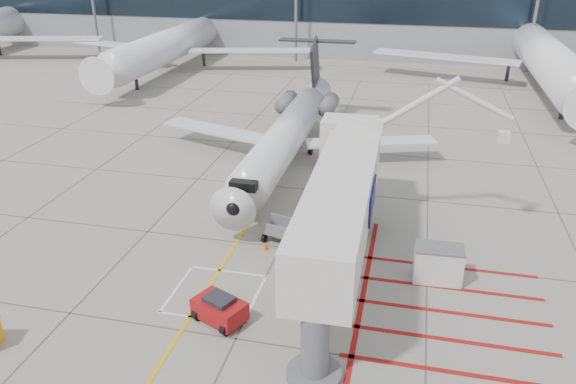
% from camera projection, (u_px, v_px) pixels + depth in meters
% --- Properties ---
extents(ground_plane, '(260.00, 260.00, 0.00)m').
position_uv_depth(ground_plane, '(261.00, 287.00, 27.71)').
color(ground_plane, gray).
rests_on(ground_plane, ground).
extents(regional_jet, '(22.72, 28.61, 7.48)m').
position_uv_depth(regional_jet, '(278.00, 126.00, 38.93)').
color(regional_jet, silver).
rests_on(regional_jet, ground_plane).
extents(jet_bridge, '(9.32, 19.16, 7.61)m').
position_uv_depth(jet_bridge, '(339.00, 217.00, 26.30)').
color(jet_bridge, silver).
rests_on(jet_bridge, ground_plane).
extents(pushback_tug, '(2.69, 2.27, 1.34)m').
position_uv_depth(pushback_tug, '(220.00, 308.00, 25.03)').
color(pushback_tug, '#9D0F11').
rests_on(pushback_tug, ground_plane).
extents(baggage_cart, '(2.45, 1.92, 1.36)m').
position_uv_depth(baggage_cart, '(282.00, 231.00, 31.53)').
color(baggage_cart, slate).
rests_on(baggage_cart, ground_plane).
extents(ground_power_unit, '(2.42, 1.48, 1.86)m').
position_uv_depth(ground_power_unit, '(438.00, 264.00, 27.94)').
color(ground_power_unit, silver).
rests_on(ground_power_unit, ground_plane).
extents(cone_nose, '(0.32, 0.32, 0.45)m').
position_uv_depth(cone_nose, '(265.00, 246.00, 30.96)').
color(cone_nose, orange).
rests_on(cone_nose, ground_plane).
extents(cone_side, '(0.38, 0.38, 0.52)m').
position_uv_depth(cone_side, '(333.00, 219.00, 33.79)').
color(cone_side, '#FF630D').
rests_on(cone_side, ground_plane).
extents(terminal_glass_band, '(180.00, 0.10, 6.00)m').
position_uv_depth(terminal_glass_band, '(452.00, 2.00, 71.86)').
color(terminal_glass_band, black).
rests_on(terminal_glass_band, ground_plane).
extents(bg_aircraft_b, '(34.62, 38.47, 11.54)m').
position_uv_depth(bg_aircraft_b, '(174.00, 22.00, 70.95)').
color(bg_aircraft_b, silver).
rests_on(bg_aircraft_b, ground_plane).
extents(bg_aircraft_c, '(38.13, 42.37, 12.71)m').
position_uv_depth(bg_aircraft_c, '(548.00, 30.00, 61.66)').
color(bg_aircraft_c, silver).
rests_on(bg_aircraft_c, ground_plane).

